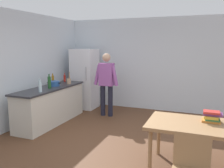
{
  "coord_description": "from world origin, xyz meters",
  "views": [
    {
      "loc": [
        1.48,
        -3.9,
        1.91
      ],
      "look_at": [
        -0.61,
        1.39,
        0.97
      ],
      "focal_mm": 37.76,
      "sensor_mm": 36.0,
      "label": 1
    }
  ],
  "objects_px": {
    "utensil_jar": "(69,81)",
    "book_stack": "(212,117)",
    "dining_table": "(195,128)",
    "person": "(106,80)",
    "bottle_wine_green": "(49,82)",
    "refrigerator": "(85,79)",
    "cooking_pot": "(54,84)",
    "bottle_sauce_red": "(65,78)",
    "bottle_water_clear": "(40,86)",
    "bottle_oil_amber": "(53,80)",
    "chair": "(191,168)"
  },
  "relations": [
    {
      "from": "cooking_pot",
      "to": "chair",
      "type": "bearing_deg",
      "value": -33.37
    },
    {
      "from": "dining_table",
      "to": "chair",
      "type": "bearing_deg",
      "value": -90.0
    },
    {
      "from": "chair",
      "to": "bottle_sauce_red",
      "type": "height_order",
      "value": "bottle_sauce_red"
    },
    {
      "from": "cooking_pot",
      "to": "book_stack",
      "type": "bearing_deg",
      "value": -17.13
    },
    {
      "from": "cooking_pot",
      "to": "bottle_water_clear",
      "type": "xyz_separation_m",
      "value": [
        0.2,
        -0.78,
        0.07
      ]
    },
    {
      "from": "bottle_oil_amber",
      "to": "cooking_pot",
      "type": "bearing_deg",
      "value": -49.81
    },
    {
      "from": "refrigerator",
      "to": "bottle_oil_amber",
      "type": "xyz_separation_m",
      "value": [
        -0.32,
        -1.18,
        0.12
      ]
    },
    {
      "from": "bottle_water_clear",
      "to": "person",
      "type": "bearing_deg",
      "value": 62.24
    },
    {
      "from": "bottle_water_clear",
      "to": "book_stack",
      "type": "relative_size",
      "value": 1.04
    },
    {
      "from": "bottle_sauce_red",
      "to": "bottle_water_clear",
      "type": "bearing_deg",
      "value": -77.02
    },
    {
      "from": "refrigerator",
      "to": "dining_table",
      "type": "height_order",
      "value": "refrigerator"
    },
    {
      "from": "person",
      "to": "dining_table",
      "type": "xyz_separation_m",
      "value": [
        2.35,
        -2.15,
        -0.31
      ]
    },
    {
      "from": "bottle_water_clear",
      "to": "book_stack",
      "type": "xyz_separation_m",
      "value": [
        3.44,
        -0.34,
        -0.19
      ]
    },
    {
      "from": "bottle_wine_green",
      "to": "person",
      "type": "bearing_deg",
      "value": 51.17
    },
    {
      "from": "refrigerator",
      "to": "bottle_wine_green",
      "type": "xyz_separation_m",
      "value": [
        -0.01,
        -1.75,
        0.15
      ]
    },
    {
      "from": "cooking_pot",
      "to": "bottle_sauce_red",
      "type": "height_order",
      "value": "bottle_sauce_red"
    },
    {
      "from": "bottle_wine_green",
      "to": "book_stack",
      "type": "xyz_separation_m",
      "value": [
        3.54,
        -0.79,
        -0.21
      ]
    },
    {
      "from": "refrigerator",
      "to": "bottle_wine_green",
      "type": "height_order",
      "value": "refrigerator"
    },
    {
      "from": "dining_table",
      "to": "bottle_wine_green",
      "type": "relative_size",
      "value": 4.12
    },
    {
      "from": "dining_table",
      "to": "bottle_oil_amber",
      "type": "xyz_separation_m",
      "value": [
        -3.62,
        1.52,
        0.34
      ]
    },
    {
      "from": "bottle_wine_green",
      "to": "refrigerator",
      "type": "bearing_deg",
      "value": 89.66
    },
    {
      "from": "dining_table",
      "to": "book_stack",
      "type": "relative_size",
      "value": 4.85
    },
    {
      "from": "person",
      "to": "bottle_water_clear",
      "type": "xyz_separation_m",
      "value": [
        -0.87,
        -1.65,
        0.05
      ]
    },
    {
      "from": "utensil_jar",
      "to": "book_stack",
      "type": "relative_size",
      "value": 1.11
    },
    {
      "from": "cooking_pot",
      "to": "bottle_wine_green",
      "type": "xyz_separation_m",
      "value": [
        0.11,
        -0.33,
        0.09
      ]
    },
    {
      "from": "person",
      "to": "bottle_oil_amber",
      "type": "distance_m",
      "value": 1.41
    },
    {
      "from": "refrigerator",
      "to": "dining_table",
      "type": "distance_m",
      "value": 4.27
    },
    {
      "from": "person",
      "to": "chair",
      "type": "relative_size",
      "value": 1.87
    },
    {
      "from": "cooking_pot",
      "to": "bottle_wine_green",
      "type": "height_order",
      "value": "bottle_wine_green"
    },
    {
      "from": "person",
      "to": "book_stack",
      "type": "bearing_deg",
      "value": -37.65
    },
    {
      "from": "refrigerator",
      "to": "bottle_water_clear",
      "type": "distance_m",
      "value": 2.21
    },
    {
      "from": "chair",
      "to": "bottle_sauce_red",
      "type": "xyz_separation_m",
      "value": [
        -3.56,
        2.96,
        0.46
      ]
    },
    {
      "from": "utensil_jar",
      "to": "bottle_water_clear",
      "type": "relative_size",
      "value": 1.07
    },
    {
      "from": "person",
      "to": "bottle_sauce_red",
      "type": "bearing_deg",
      "value": -172.76
    },
    {
      "from": "utensil_jar",
      "to": "chair",
      "type": "bearing_deg",
      "value": -39.37
    },
    {
      "from": "cooking_pot",
      "to": "bottle_sauce_red",
      "type": "relative_size",
      "value": 1.67
    },
    {
      "from": "dining_table",
      "to": "book_stack",
      "type": "distance_m",
      "value": 0.32
    },
    {
      "from": "cooking_pot",
      "to": "bottle_water_clear",
      "type": "height_order",
      "value": "bottle_water_clear"
    },
    {
      "from": "refrigerator",
      "to": "person",
      "type": "height_order",
      "value": "refrigerator"
    },
    {
      "from": "utensil_jar",
      "to": "bottle_sauce_red",
      "type": "height_order",
      "value": "utensil_jar"
    },
    {
      "from": "utensil_jar",
      "to": "bottle_water_clear",
      "type": "distance_m",
      "value": 1.19
    },
    {
      "from": "person",
      "to": "bottle_oil_amber",
      "type": "height_order",
      "value": "person"
    },
    {
      "from": "refrigerator",
      "to": "chair",
      "type": "xyz_separation_m",
      "value": [
        3.3,
        -3.67,
        -0.37
      ]
    },
    {
      "from": "refrigerator",
      "to": "bottle_sauce_red",
      "type": "relative_size",
      "value": 7.5
    },
    {
      "from": "cooking_pot",
      "to": "bottle_sauce_red",
      "type": "distance_m",
      "value": 0.72
    },
    {
      "from": "bottle_oil_amber",
      "to": "book_stack",
      "type": "xyz_separation_m",
      "value": [
        3.84,
        -1.36,
        -0.18
      ]
    },
    {
      "from": "chair",
      "to": "utensil_jar",
      "type": "height_order",
      "value": "utensil_jar"
    },
    {
      "from": "utensil_jar",
      "to": "bottle_water_clear",
      "type": "bearing_deg",
      "value": -89.19
    },
    {
      "from": "bottle_oil_amber",
      "to": "bottle_wine_green",
      "type": "bearing_deg",
      "value": -61.52
    },
    {
      "from": "cooking_pot",
      "to": "utensil_jar",
      "type": "distance_m",
      "value": 0.44
    }
  ]
}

